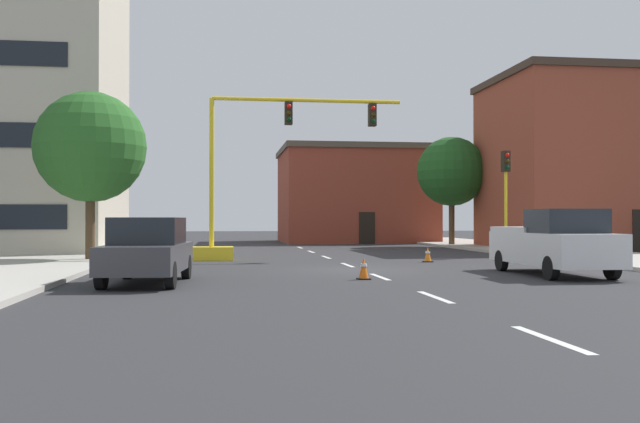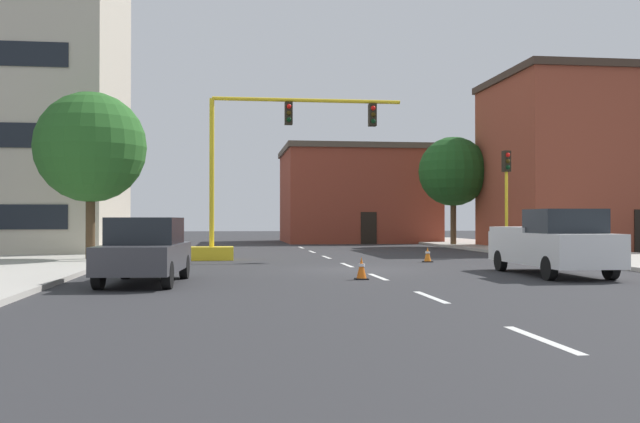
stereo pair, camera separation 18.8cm
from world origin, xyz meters
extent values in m
plane|color=#2D2D30|center=(0.00, 0.00, 0.00)|extent=(160.00, 160.00, 0.00)
cube|color=#B2ADA3|center=(-11.71, 8.00, 0.07)|extent=(6.00, 56.00, 0.14)
cube|color=#B2ADA3|center=(11.71, 8.00, 0.07)|extent=(6.00, 56.00, 0.14)
cube|color=silver|center=(0.00, -14.00, 0.00)|extent=(0.16, 2.40, 0.01)
cube|color=silver|center=(0.00, -8.50, 0.00)|extent=(0.16, 2.40, 0.01)
cube|color=silver|center=(0.00, -3.00, 0.00)|extent=(0.16, 2.40, 0.01)
cube|color=silver|center=(0.00, 2.50, 0.00)|extent=(0.16, 2.40, 0.01)
cube|color=silver|center=(0.00, 8.00, 0.00)|extent=(0.16, 2.40, 0.01)
cube|color=silver|center=(0.00, 13.50, 0.00)|extent=(0.16, 2.40, 0.01)
cube|color=silver|center=(0.00, 19.00, 0.00)|extent=(0.16, 2.40, 0.01)
cube|color=brown|center=(5.20, 29.34, 3.31)|extent=(10.75, 9.80, 6.62)
cube|color=#4C4238|center=(5.20, 29.34, 6.82)|extent=(11.05, 10.10, 0.40)
cube|color=black|center=(5.20, 24.41, 1.10)|extent=(1.10, 0.06, 2.20)
cube|color=brown|center=(16.83, 15.00, 4.75)|extent=(11.71, 8.78, 9.51)
cube|color=#3D2D23|center=(16.83, 15.00, 9.71)|extent=(12.01, 9.08, 0.40)
cube|color=yellow|center=(-5.04, 6.50, 0.28)|extent=(1.80, 1.20, 0.55)
cylinder|color=yellow|center=(-5.04, 6.50, 3.65)|extent=(0.20, 0.20, 6.20)
cylinder|color=yellow|center=(-1.02, 6.50, 6.75)|extent=(8.03, 0.16, 0.16)
cube|color=black|center=(-1.83, 6.50, 6.18)|extent=(0.32, 0.36, 0.95)
sphere|color=red|center=(-1.83, 6.31, 6.45)|extent=(0.20, 0.20, 0.20)
sphere|color=#38280A|center=(-1.83, 6.31, 6.17)|extent=(0.20, 0.20, 0.20)
sphere|color=black|center=(-1.83, 6.31, 5.89)|extent=(0.20, 0.20, 0.20)
cube|color=black|center=(1.79, 6.50, 6.18)|extent=(0.32, 0.36, 0.95)
sphere|color=red|center=(1.79, 6.31, 6.45)|extent=(0.20, 0.20, 0.20)
sphere|color=#38280A|center=(1.79, 6.31, 6.17)|extent=(0.20, 0.20, 0.20)
sphere|color=black|center=(1.79, 6.31, 5.89)|extent=(0.20, 0.20, 0.20)
cylinder|color=yellow|center=(8.15, 7.39, 2.40)|extent=(0.14, 0.14, 4.80)
cube|color=black|center=(8.15, 7.39, 4.33)|extent=(0.32, 0.36, 0.95)
sphere|color=red|center=(8.15, 7.20, 4.60)|extent=(0.20, 0.20, 0.20)
sphere|color=#38280A|center=(8.15, 7.20, 4.32)|extent=(0.20, 0.20, 0.20)
sphere|color=black|center=(8.15, 7.20, 4.04)|extent=(0.20, 0.20, 0.20)
cylinder|color=#4C3823|center=(9.56, 19.42, 1.53)|extent=(0.36, 0.36, 3.07)
sphere|color=#1E511E|center=(9.56, 19.42, 4.69)|extent=(4.31, 4.31, 4.31)
cylinder|color=#4C3823|center=(-9.73, 5.40, 1.45)|extent=(0.36, 0.36, 2.91)
sphere|color=#286023|center=(-9.73, 5.40, 4.54)|extent=(4.34, 4.34, 4.34)
cube|color=white|center=(5.36, -2.99, 0.81)|extent=(2.08, 5.43, 0.95)
cube|color=#1E2328|center=(5.35, -3.89, 1.64)|extent=(1.87, 1.83, 0.70)
cube|color=white|center=(5.38, -1.81, 1.37)|extent=(2.04, 2.84, 0.16)
cylinder|color=black|center=(6.23, -4.84, 0.34)|extent=(0.23, 0.68, 0.68)
cylinder|color=black|center=(4.43, -4.82, 0.34)|extent=(0.23, 0.68, 0.68)
cylinder|color=black|center=(6.29, -1.17, 0.34)|extent=(0.23, 0.68, 0.68)
cylinder|color=black|center=(4.49, -1.15, 0.34)|extent=(0.23, 0.68, 0.68)
cube|color=#3D3D42|center=(-6.53, -4.36, 0.69)|extent=(2.17, 4.62, 0.70)
cube|color=#1E2328|center=(-6.53, -4.26, 1.39)|extent=(1.86, 2.42, 0.70)
cylinder|color=black|center=(-7.25, -2.77, 0.34)|extent=(0.27, 0.69, 0.68)
cylinder|color=black|center=(-5.60, -2.89, 0.34)|extent=(0.27, 0.69, 0.68)
cylinder|color=black|center=(-7.47, -5.83, 0.34)|extent=(0.27, 0.69, 0.68)
cylinder|color=black|center=(-5.82, -5.95, 0.34)|extent=(0.27, 0.69, 0.68)
cube|color=black|center=(3.47, 3.88, 0.02)|extent=(0.36, 0.36, 0.04)
cone|color=orange|center=(3.47, 3.88, 0.32)|extent=(0.28, 0.28, 0.56)
cylinder|color=white|center=(3.47, 3.88, 0.39)|extent=(0.19, 0.19, 0.08)
cube|color=black|center=(-0.65, -3.83, 0.02)|extent=(0.36, 0.36, 0.04)
cone|color=orange|center=(-0.65, -3.83, 0.34)|extent=(0.28, 0.28, 0.59)
cylinder|color=white|center=(-0.65, -3.83, 0.41)|extent=(0.19, 0.19, 0.08)
camera|label=1|loc=(-4.56, -23.54, 1.69)|focal=40.10mm
camera|label=2|loc=(-4.38, -23.56, 1.69)|focal=40.10mm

